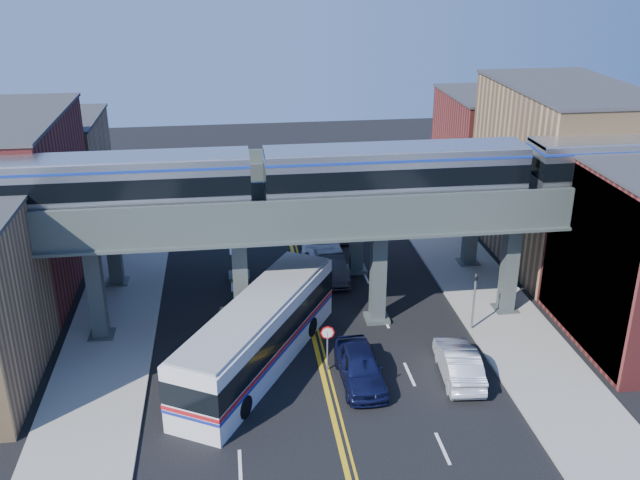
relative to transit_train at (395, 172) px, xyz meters
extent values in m
plane|color=black|center=(-4.77, -8.00, -9.17)|extent=(120.00, 120.00, 0.00)
cube|color=gray|center=(-16.27, 2.00, -9.09)|extent=(5.00, 70.00, 0.16)
cube|color=gray|center=(6.73, 2.00, -9.09)|extent=(5.00, 70.00, 0.16)
cube|color=maroon|center=(-23.27, 8.00, -3.67)|extent=(8.00, 14.00, 11.00)
cube|color=#A58155|center=(-23.27, 21.00, -5.17)|extent=(8.00, 10.00, 8.00)
cube|color=#A58155|center=(13.73, 8.00, -3.17)|extent=(8.00, 14.00, 12.00)
cube|color=maroon|center=(13.73, 21.00, -4.67)|extent=(8.00, 10.00, 9.00)
cube|color=teal|center=(9.78, -4.00, -4.42)|extent=(0.10, 9.50, 9.50)
cube|color=#3F4A49|center=(-16.77, 0.00, -6.17)|extent=(0.85, 0.85, 6.00)
cube|color=#3F4A49|center=(-8.77, 0.00, -6.17)|extent=(0.85, 0.85, 6.00)
cube|color=#3F4A49|center=(-0.77, 0.00, -6.17)|extent=(0.85, 0.85, 6.00)
cube|color=#3F4A49|center=(7.23, 0.00, -6.17)|extent=(0.85, 0.85, 6.00)
cube|color=#4B564F|center=(-4.77, 0.00, -2.47)|extent=(52.00, 3.60, 1.40)
cube|color=#3F4A49|center=(-16.77, 7.00, -6.17)|extent=(0.85, 0.85, 6.00)
cube|color=#3F4A49|center=(-8.77, 7.00, -6.17)|extent=(0.85, 0.85, 6.00)
cube|color=#3F4A49|center=(-0.77, 7.00, -6.17)|extent=(0.85, 0.85, 6.00)
cube|color=#3F4A49|center=(7.23, 7.00, -6.17)|extent=(0.85, 0.85, 6.00)
cube|color=#4B564F|center=(-4.77, 7.00, -2.47)|extent=(52.00, 3.60, 1.40)
cube|color=black|center=(-19.84, 0.00, -1.65)|extent=(2.09, 2.09, 0.24)
cube|color=black|center=(-10.61, 0.00, -1.65)|extent=(2.09, 2.09, 0.24)
cube|color=#A0A2AA|center=(-15.22, 0.00, -0.02)|extent=(14.42, 2.75, 3.04)
cube|color=black|center=(-15.22, 0.00, 0.13)|extent=(14.44, 2.81, 1.04)
cube|color=black|center=(-4.62, 0.00, -1.65)|extent=(2.09, 2.09, 0.24)
cube|color=black|center=(4.62, 0.00, -1.65)|extent=(2.09, 2.09, 0.24)
cube|color=#A0A2AA|center=(0.00, 0.00, -0.02)|extent=(14.42, 2.75, 3.04)
cube|color=black|center=(0.00, 0.00, 0.13)|extent=(14.44, 2.81, 1.04)
cube|color=black|center=(10.61, 0.00, -1.65)|extent=(2.09, 2.09, 0.24)
cylinder|color=slate|center=(-4.47, -5.00, -8.02)|extent=(0.09, 0.09, 2.30)
cylinder|color=red|center=(-4.47, -5.00, -6.92)|extent=(0.76, 0.04, 0.76)
cylinder|color=slate|center=(4.43, -2.00, -7.57)|extent=(0.12, 0.12, 3.20)
imported|color=black|center=(4.43, -2.00, -5.52)|extent=(0.15, 0.18, 0.90)
cube|color=silver|center=(-8.00, -4.00, -7.40)|extent=(9.35, 13.40, 3.54)
cube|color=black|center=(-8.00, -4.00, -6.94)|extent=(9.42, 13.47, 1.20)
cube|color=#B21419|center=(-8.00, -4.00, -7.74)|extent=(9.41, 13.46, 0.21)
cylinder|color=black|center=(-10.17, -7.82, -8.60)|extent=(3.24, 2.51, 1.14)
cylinder|color=black|center=(-6.11, -0.66, -8.60)|extent=(3.24, 2.51, 1.14)
imported|color=#0E1234|center=(-2.97, -6.33, -8.27)|extent=(2.22, 5.31, 1.80)
imported|color=#313134|center=(-2.62, 6.12, -8.35)|extent=(1.88, 5.06, 1.65)
imported|color=silver|center=(-2.84, 9.91, -8.30)|extent=(3.35, 6.51, 1.76)
imported|color=#A09FA4|center=(-0.56, 14.05, -8.36)|extent=(3.02, 5.89, 1.63)
imported|color=silver|center=(2.15, -6.55, -8.33)|extent=(2.26, 5.26, 1.69)
camera|label=1|loc=(-9.11, -36.81, 11.59)|focal=40.00mm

